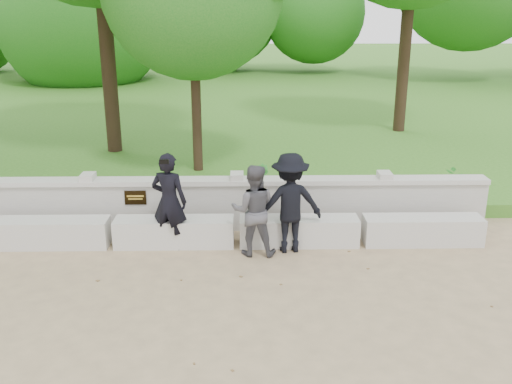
# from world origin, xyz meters

# --- Properties ---
(ground) EXTENTS (80.00, 80.00, 0.00)m
(ground) POSITION_xyz_m (0.00, 0.00, 0.00)
(ground) COLOR tan
(ground) RESTS_ON ground
(lawn) EXTENTS (40.00, 22.00, 0.25)m
(lawn) POSITION_xyz_m (0.00, 14.00, 0.12)
(lawn) COLOR #326A1B
(lawn) RESTS_ON ground
(concrete_bench) EXTENTS (11.90, 0.45, 0.45)m
(concrete_bench) POSITION_xyz_m (0.00, 1.90, 0.22)
(concrete_bench) COLOR beige
(concrete_bench) RESTS_ON ground
(parapet_wall) EXTENTS (12.50, 0.35, 0.90)m
(parapet_wall) POSITION_xyz_m (0.00, 2.60, 0.46)
(parapet_wall) COLOR #B7B4AD
(parapet_wall) RESTS_ON ground
(man_main) EXTENTS (0.65, 0.60, 1.56)m
(man_main) POSITION_xyz_m (0.96, 1.80, 0.78)
(man_main) COLOR black
(man_main) RESTS_ON ground
(visitor_left) EXTENTS (0.73, 0.59, 1.43)m
(visitor_left) POSITION_xyz_m (2.27, 1.55, 0.72)
(visitor_left) COLOR #49484E
(visitor_left) RESTS_ON ground
(visitor_mid) EXTENTS (1.09, 0.72, 1.58)m
(visitor_mid) POSITION_xyz_m (2.82, 1.67, 0.79)
(visitor_mid) COLOR black
(visitor_mid) RESTS_ON ground
(shrub_b) EXTENTS (0.34, 0.41, 0.69)m
(shrub_b) POSITION_xyz_m (2.40, 3.30, 0.59)
(shrub_b) COLOR #348F30
(shrub_b) RESTS_ON lawn
(shrub_c) EXTENTS (0.68, 0.66, 0.58)m
(shrub_c) POSITION_xyz_m (6.08, 3.30, 0.54)
(shrub_c) COLOR #348F30
(shrub_c) RESTS_ON lawn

